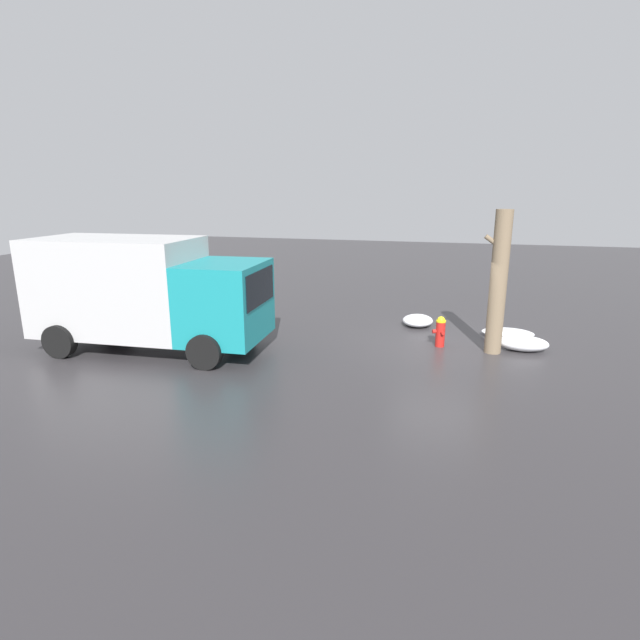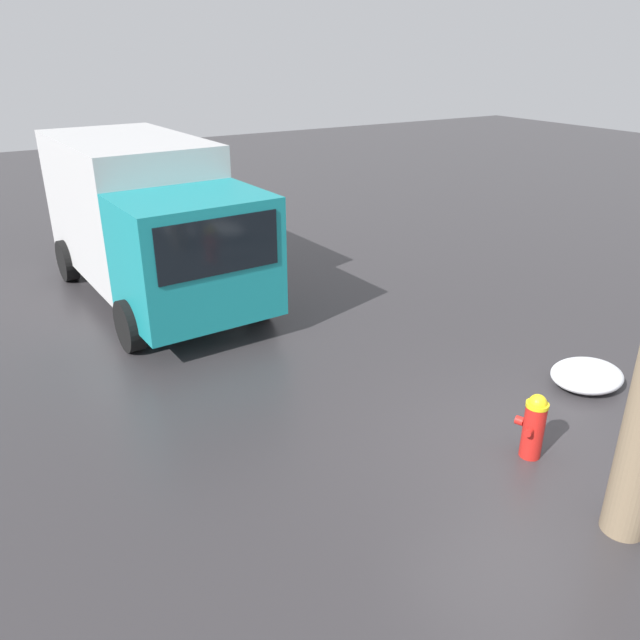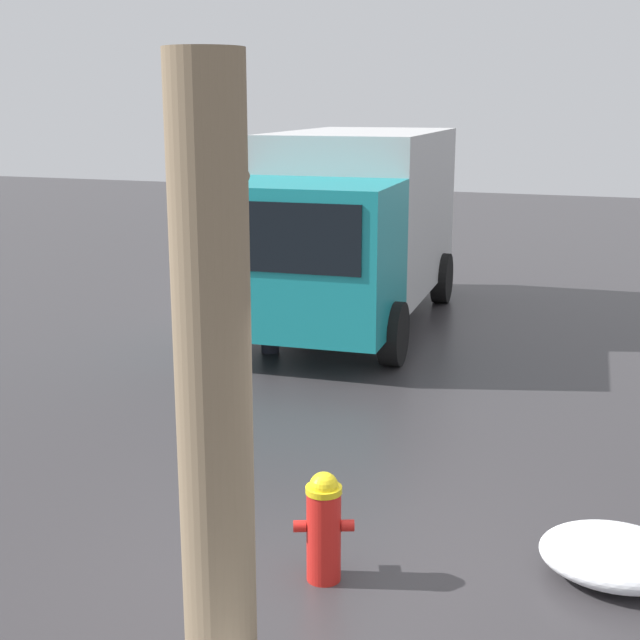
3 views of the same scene
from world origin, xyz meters
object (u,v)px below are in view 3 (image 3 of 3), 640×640
at_px(tree_trunk, 214,392).
at_px(delivery_truck, 350,222).
at_px(pedestrian, 269,288).
at_px(fire_hydrant, 324,525).

distance_m(tree_trunk, delivery_truck, 9.58).
xyz_separation_m(tree_trunk, delivery_truck, (9.32, 2.20, -0.28)).
distance_m(tree_trunk, pedestrian, 7.74).
relative_size(delivery_truck, pedestrian, 3.68).
bearing_deg(delivery_truck, fire_hydrant, 103.62).
height_order(fire_hydrant, pedestrian, pedestrian).
relative_size(fire_hydrant, tree_trunk, 0.23).
height_order(delivery_truck, pedestrian, delivery_truck).
bearing_deg(pedestrian, fire_hydrant, -67.64).
relative_size(tree_trunk, delivery_truck, 0.60).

